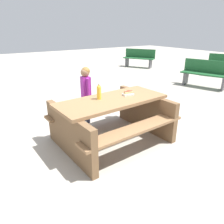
# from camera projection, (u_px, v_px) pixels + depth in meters

# --- Properties ---
(ground_plane) EXTENTS (30.00, 30.00, 0.00)m
(ground_plane) POSITION_uv_depth(u_px,v_px,m) (112.00, 140.00, 3.69)
(ground_plane) COLOR #ADA599
(ground_plane) RESTS_ON ground
(picnic_table) EXTENTS (1.87, 1.49, 0.75)m
(picnic_table) POSITION_uv_depth(u_px,v_px,m) (112.00, 116.00, 3.52)
(picnic_table) COLOR olive
(picnic_table) RESTS_ON ground
(soda_bottle) EXTENTS (0.07, 0.07, 0.26)m
(soda_bottle) POSITION_uv_depth(u_px,v_px,m) (99.00, 92.00, 3.36)
(soda_bottle) COLOR yellow
(soda_bottle) RESTS_ON picnic_table
(hotdog_tray) EXTENTS (0.20, 0.14, 0.08)m
(hotdog_tray) POSITION_uv_depth(u_px,v_px,m) (128.00, 93.00, 3.58)
(hotdog_tray) COLOR white
(hotdog_tray) RESTS_ON picnic_table
(child_in_coat) EXTENTS (0.18, 0.28, 1.13)m
(child_in_coat) POSITION_uv_depth(u_px,v_px,m) (86.00, 88.00, 4.14)
(child_in_coat) COLOR #262633
(child_in_coat) RESTS_ON ground
(park_bench_near) EXTENTS (0.82, 1.55, 0.85)m
(park_bench_near) POSITION_uv_depth(u_px,v_px,m) (206.00, 73.00, 6.83)
(park_bench_near) COLOR #1E592D
(park_bench_near) RESTS_ON ground
(park_bench_far) EXTENTS (1.09, 1.50, 0.85)m
(park_bench_far) POSITION_uv_depth(u_px,v_px,m) (139.00, 58.00, 10.31)
(park_bench_far) COLOR #1E592D
(park_bench_far) RESTS_ON ground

